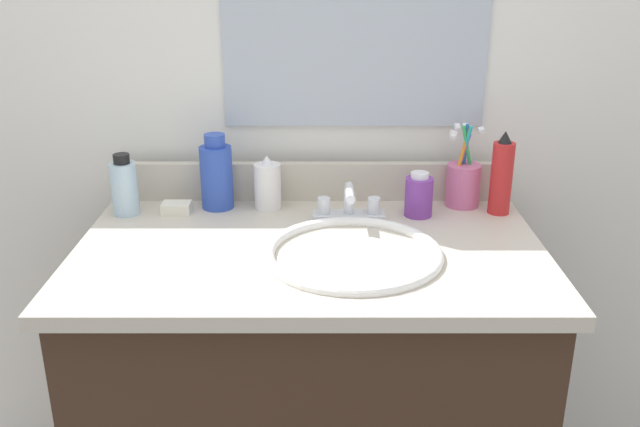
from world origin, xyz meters
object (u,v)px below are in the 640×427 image
bottle_gel_clear (122,187)px  bottle_cream_purple (416,196)px  faucet (347,207)px  cup_pink (460,182)px  bottle_shampoo_blue (214,175)px  soap_bar (174,208)px  bottle_spray_red (499,176)px  bottle_lotion_white (265,185)px

bottle_gel_clear → bottle_cream_purple: size_ratio=1.38×
faucet → cup_pink: cup_pink is taller
bottle_shampoo_blue → bottle_gel_clear: bearing=-168.5°
bottle_shampoo_blue → soap_bar: (-0.09, -0.04, -0.07)m
bottle_cream_purple → soap_bar: bearing=178.3°
faucet → bottle_gel_clear: size_ratio=1.15×
bottle_cream_purple → bottle_spray_red: bearing=5.2°
bottle_shampoo_blue → bottle_cream_purple: bottle_shampoo_blue is taller
bottle_spray_red → bottle_lotion_white: bearing=176.7°
bottle_spray_red → cup_pink: bearing=146.0°
bottle_lotion_white → cup_pink: bearing=2.5°
bottle_gel_clear → bottle_spray_red: size_ratio=0.73×
bottle_cream_purple → bottle_shampoo_blue: bearing=173.4°
faucet → bottle_shampoo_blue: bearing=165.7°
bottle_lotion_white → bottle_shampoo_blue: size_ratio=0.72×
bottle_spray_red → bottle_cream_purple: 0.19m
bottle_spray_red → cup_pink: cup_pink is taller
faucet → bottle_gel_clear: 0.50m
bottle_gel_clear → soap_bar: 0.12m
bottle_lotion_white → soap_bar: 0.21m
faucet → bottle_lotion_white: bearing=159.0°
faucet → soap_bar: faucet is taller
soap_bar → bottle_lotion_white: bearing=8.6°
bottle_gel_clear → bottle_lotion_white: size_ratio=1.11×
bottle_lotion_white → bottle_shampoo_blue: bottle_shampoo_blue is taller
bottle_shampoo_blue → bottle_lotion_white: bearing=-2.7°
bottle_gel_clear → cup_pink: size_ratio=0.72×
bottle_lotion_white → bottle_spray_red: bottle_spray_red is taller
bottle_shampoo_blue → bottle_spray_red: bottle_spray_red is taller
bottle_gel_clear → bottle_lotion_white: 0.32m
bottle_spray_red → soap_bar: 0.73m
bottle_gel_clear → bottle_shampoo_blue: 0.20m
bottle_shampoo_blue → bottle_cream_purple: (0.45, -0.05, -0.03)m
faucet → bottle_lotion_white: (-0.18, 0.07, 0.03)m
bottle_gel_clear → bottle_shampoo_blue: size_ratio=0.80×
cup_pink → bottle_gel_clear: bearing=-175.9°
faucet → bottle_spray_red: 0.35m
bottle_shampoo_blue → soap_bar: bearing=-157.6°
bottle_cream_purple → bottle_lotion_white: bearing=172.1°
faucet → bottle_gel_clear: (-0.50, 0.04, 0.04)m
bottle_gel_clear → soap_bar: (0.11, 0.00, -0.05)m
bottle_lotion_white → bottle_spray_red: 0.52m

